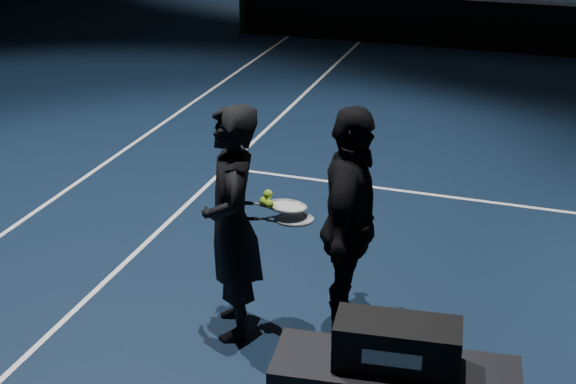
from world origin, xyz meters
name	(u,v)px	position (x,y,z in m)	size (l,w,h in m)	color
net_post_left	(242,5)	(-6.40, 0.00, 0.55)	(0.10, 0.10, 1.10)	black
racket_bag	(397,344)	(-1.44, -10.08, 0.61)	(0.77, 0.33, 0.31)	black
bag_signature	(392,359)	(-1.44, -10.25, 0.61)	(0.36, 0.00, 0.10)	white
player_a	(232,224)	(-2.80, -9.38, 0.90)	(0.65, 0.43, 1.79)	black
player_b	(350,226)	(-1.98, -9.14, 0.90)	(1.05, 0.44, 1.79)	black
racket_lower	(294,219)	(-2.37, -9.25, 0.94)	(0.68, 0.22, 0.03)	black
racket_upper	(287,206)	(-2.43, -9.23, 1.02)	(0.68, 0.22, 0.03)	black
tennis_balls	(267,200)	(-2.56, -9.30, 1.09)	(0.12, 0.10, 0.12)	#C1EF32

